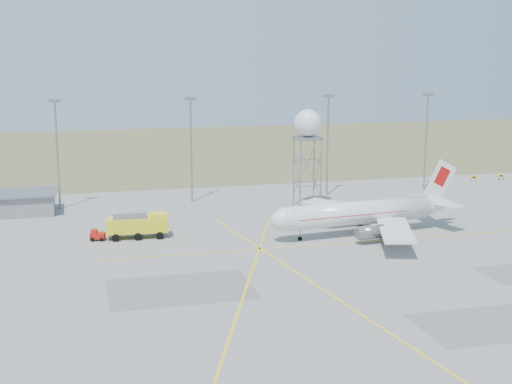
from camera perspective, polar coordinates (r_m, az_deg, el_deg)
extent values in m
plane|color=gray|center=(81.99, 9.75, -9.83)|extent=(400.00, 400.00, 0.00)
cube|color=brown|center=(213.95, -5.76, 3.40)|extent=(400.00, 120.00, 0.03)
cube|color=gray|center=(136.90, -19.60, -0.95)|extent=(18.00, 9.00, 3.60)
cube|color=gray|center=(136.52, -19.66, -0.15)|extent=(19.00, 10.00, 0.30)
cylinder|color=gray|center=(136.88, -15.59, 2.78)|extent=(0.36, 0.36, 20.00)
cube|color=gray|center=(135.81, -15.82, 7.04)|extent=(2.20, 0.50, 0.60)
cylinder|color=gray|center=(138.63, -5.20, 3.26)|extent=(0.36, 0.36, 20.00)
cube|color=gray|center=(137.57, -5.28, 7.47)|extent=(2.20, 0.50, 0.60)
cylinder|color=gray|center=(145.75, 5.74, 3.64)|extent=(0.36, 0.36, 20.00)
cube|color=gray|center=(144.74, 5.82, 7.65)|extent=(2.20, 0.50, 0.60)
cylinder|color=gray|center=(154.70, 13.43, 3.83)|extent=(0.36, 0.36, 20.00)
cube|color=gray|center=(153.75, 13.61, 7.60)|extent=(2.20, 0.50, 0.60)
cylinder|color=black|center=(168.66, 16.85, 0.96)|extent=(0.10, 0.10, 0.80)
cylinder|color=black|center=(169.29, 17.19, 0.97)|extent=(0.10, 0.10, 0.80)
cube|color=yellow|center=(168.88, 17.03, 1.15)|extent=(1.60, 0.15, 0.50)
cube|color=black|center=(168.81, 17.04, 1.14)|extent=(0.80, 0.03, 0.30)
cylinder|color=black|center=(172.38, 18.84, 1.05)|extent=(0.10, 0.10, 0.80)
cylinder|color=black|center=(173.04, 19.17, 1.07)|extent=(0.10, 0.10, 0.80)
cube|color=yellow|center=(172.62, 19.01, 1.24)|extent=(1.60, 0.15, 0.50)
cube|color=black|center=(172.55, 19.03, 1.23)|extent=(0.80, 0.03, 0.30)
cylinder|color=silver|center=(115.70, 8.27, -1.65)|extent=(24.99, 6.54, 3.80)
ellipsoid|color=silver|center=(110.31, 2.65, -2.18)|extent=(6.47, 4.46, 3.80)
cube|color=black|center=(109.74, 2.11, -1.94)|extent=(1.67, 2.24, 0.93)
cone|color=silver|center=(123.65, 14.45, -0.92)|extent=(6.09, 4.42, 3.80)
cube|color=silver|center=(122.89, 14.54, 0.90)|extent=(6.09, 0.96, 7.15)
cube|color=#B00C0B|center=(122.88, 14.63, 1.21)|extent=(3.29, 0.69, 3.67)
cube|color=silver|center=(125.72, 13.49, -0.45)|extent=(3.61, 5.54, 0.17)
cube|color=silver|center=(120.87, 15.10, -1.00)|extent=(3.61, 5.54, 0.17)
cube|color=silver|center=(123.90, 6.91, -1.20)|extent=(12.01, 15.29, 0.34)
cube|color=silver|center=(109.49, 11.09, -3.00)|extent=(9.40, 15.86, 0.34)
cylinder|color=slate|center=(120.38, 6.58, -1.98)|extent=(4.21, 2.62, 2.19)
cylinder|color=slate|center=(111.02, 9.20, -3.19)|extent=(4.21, 2.62, 2.19)
cube|color=#B00C0B|center=(114.78, 7.44, -1.68)|extent=(19.33, 5.95, 0.11)
cylinder|color=black|center=(111.85, 3.53, -3.68)|extent=(0.74, 0.74, 0.86)
cube|color=black|center=(117.36, 9.04, -3.09)|extent=(1.58, 5.78, 0.86)
cylinder|color=gray|center=(117.26, 9.05, -2.88)|extent=(0.25, 0.25, 1.71)
cylinder|color=gray|center=(131.99, 3.56, 1.40)|extent=(0.25, 0.25, 13.28)
cylinder|color=gray|center=(133.30, 5.23, 1.47)|extent=(0.25, 0.25, 13.28)
cylinder|color=gray|center=(137.09, 4.66, 1.75)|extent=(0.25, 0.25, 13.28)
cylinder|color=gray|center=(135.82, 3.03, 1.69)|extent=(0.25, 0.25, 13.28)
cube|color=gray|center=(133.57, 4.16, 4.39)|extent=(4.69, 4.69, 0.26)
sphere|color=silver|center=(133.28, 4.17, 5.52)|extent=(5.11, 5.11, 5.11)
cube|color=yellow|center=(114.42, -9.49, -2.59)|extent=(9.76, 3.67, 2.35)
cube|color=yellow|center=(114.36, -7.79, -2.05)|extent=(2.71, 3.11, 1.50)
cube|color=black|center=(114.38, -7.42, -1.99)|extent=(0.24, 2.78, 1.07)
cube|color=gray|center=(114.06, -10.05, -1.94)|extent=(5.46, 2.82, 0.43)
cube|color=#B0170C|center=(114.43, -12.56, -3.42)|extent=(2.52, 1.89, 0.93)
cube|color=#B0170C|center=(114.34, -12.83, -3.07)|extent=(1.17, 1.40, 0.51)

